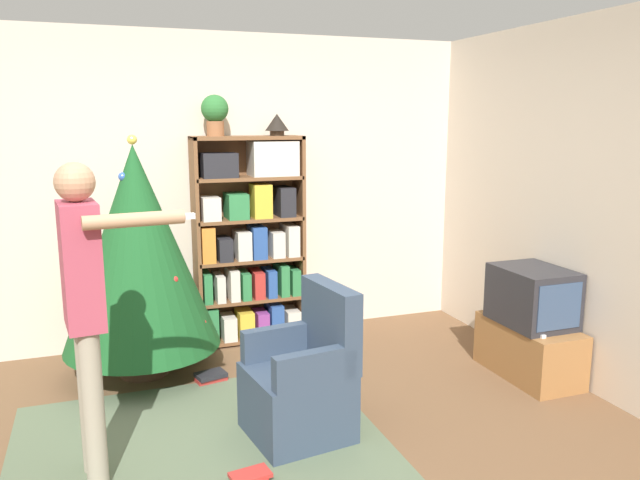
% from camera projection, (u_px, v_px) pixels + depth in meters
% --- Properties ---
extents(ground_plane, '(14.00, 14.00, 0.00)m').
position_uv_depth(ground_plane, '(282.00, 458.00, 3.55)').
color(ground_plane, brown).
extents(wall_back, '(8.00, 0.10, 2.60)m').
position_uv_depth(wall_back, '(208.00, 190.00, 5.31)').
color(wall_back, beige).
rests_on(wall_back, ground_plane).
extents(wall_right, '(0.10, 8.00, 2.60)m').
position_uv_depth(wall_right, '(623.00, 211.00, 4.08)').
color(wall_right, beige).
rests_on(wall_right, ground_plane).
extents(area_rug, '(2.14, 1.99, 0.01)m').
position_uv_depth(area_rug, '(204.00, 454.00, 3.58)').
color(area_rug, '#56664C').
rests_on(area_rug, ground_plane).
extents(bookshelf, '(0.92, 0.30, 1.76)m').
position_uv_depth(bookshelf, '(251.00, 242.00, 5.28)').
color(bookshelf, brown).
rests_on(bookshelf, ground_plane).
extents(tv_stand, '(0.42, 0.81, 0.41)m').
position_uv_depth(tv_stand, '(529.00, 349.00, 4.65)').
color(tv_stand, '#996638').
rests_on(tv_stand, ground_plane).
extents(television, '(0.44, 0.58, 0.42)m').
position_uv_depth(television, '(533.00, 296.00, 4.57)').
color(television, '#28282D').
rests_on(television, tv_stand).
extents(game_remote, '(0.04, 0.12, 0.02)m').
position_uv_depth(game_remote, '(538.00, 334.00, 4.34)').
color(game_remote, white).
rests_on(game_remote, tv_stand).
extents(christmas_tree, '(1.14, 1.14, 1.79)m').
position_uv_depth(christmas_tree, '(138.00, 249.00, 4.54)').
color(christmas_tree, '#4C3323').
rests_on(christmas_tree, ground_plane).
extents(armchair, '(0.64, 0.63, 0.92)m').
position_uv_depth(armchair, '(303.00, 383.00, 3.77)').
color(armchair, '#334256').
rests_on(armchair, ground_plane).
extents(standing_person, '(0.66, 0.47, 1.69)m').
position_uv_depth(standing_person, '(85.00, 297.00, 3.16)').
color(standing_person, '#9E937F').
rests_on(standing_person, ground_plane).
extents(potted_plant, '(0.22, 0.22, 0.33)m').
position_uv_depth(potted_plant, '(215.00, 112.00, 4.99)').
color(potted_plant, '#935B38').
rests_on(potted_plant, bookshelf).
extents(table_lamp, '(0.20, 0.20, 0.18)m').
position_uv_depth(table_lamp, '(277.00, 123.00, 5.18)').
color(table_lamp, '#473828').
rests_on(table_lamp, bookshelf).
extents(book_pile_near_tree, '(0.24, 0.19, 0.06)m').
position_uv_depth(book_pile_near_tree, '(211.00, 377.00, 4.58)').
color(book_pile_near_tree, '#B22D28').
rests_on(book_pile_near_tree, ground_plane).
extents(book_pile_by_chair, '(0.23, 0.16, 0.06)m').
position_uv_depth(book_pile_by_chair, '(251.00, 478.00, 3.30)').
color(book_pile_by_chair, '#B22D28').
rests_on(book_pile_by_chair, ground_plane).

